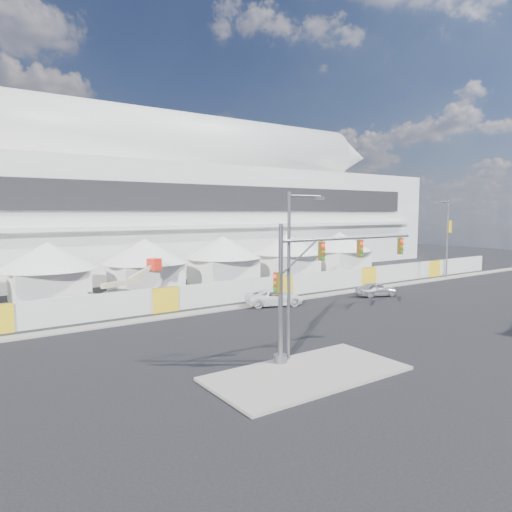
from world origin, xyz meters
TOP-DOWN VIEW (x-y plane):
  - ground at (0.00, 0.00)m, footprint 160.00×160.00m
  - median_island at (-6.00, -3.00)m, footprint 10.00×5.00m
  - far_curb at (20.00, 12.50)m, footprint 80.00×1.20m
  - stadium at (8.71, 41.50)m, footprint 80.00×24.80m
  - tent_row at (0.50, 24.00)m, footprint 53.40×8.40m
  - hoarding_fence at (6.00, 14.50)m, footprint 70.00×0.25m
  - scaffold_tower at (46.00, 36.00)m, footprint 4.40×4.40m
  - sedan_silver at (13.42, 9.37)m, footprint 2.76×4.29m
  - pickup_curb at (2.83, 11.46)m, footprint 3.87×5.52m
  - lot_car_a at (19.89, 19.85)m, footprint 1.85×4.47m
  - lot_car_c at (-8.19, 17.82)m, footprint 2.81×5.76m
  - traffic_mast at (-3.93, -1.06)m, footprint 10.65×0.71m
  - streetlight_median at (-5.22, -0.80)m, footprint 2.48×0.25m
  - streetlight_curb at (29.44, 12.50)m, footprint 2.80×0.63m
  - boom_lift at (-8.90, 17.18)m, footprint 7.92×3.16m

SIDE VIEW (x-z plane):
  - ground at x=0.00m, z-range 0.00..0.00m
  - far_curb at x=20.00m, z-range 0.00..0.12m
  - median_island at x=-6.00m, z-range 0.00..0.15m
  - sedan_silver at x=13.42m, z-range 0.00..1.36m
  - pickup_curb at x=2.83m, z-range 0.00..1.40m
  - lot_car_a at x=19.89m, z-range 0.00..1.44m
  - lot_car_c at x=-8.19m, z-range 0.00..1.61m
  - hoarding_fence at x=6.00m, z-range 0.00..2.00m
  - boom_lift at x=-8.90m, z-range -0.90..2.98m
  - tent_row at x=0.50m, z-range 0.45..5.85m
  - traffic_mast at x=-3.93m, z-range 0.61..7.92m
  - streetlight_median at x=-5.22m, z-range 0.81..9.77m
  - streetlight_curb at x=29.44m, z-range 0.76..10.21m
  - scaffold_tower at x=46.00m, z-range 0.00..12.00m
  - stadium at x=8.71m, z-range -1.54..20.44m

